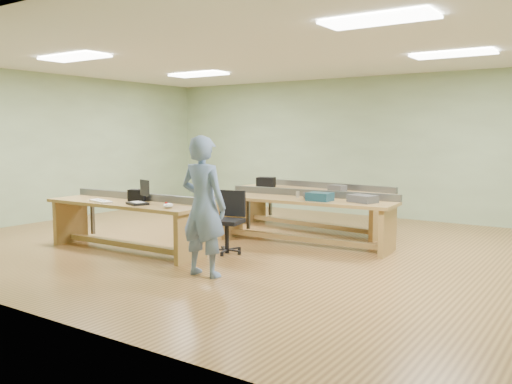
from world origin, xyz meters
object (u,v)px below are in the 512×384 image
laptop_base (137,203)px  mug (307,196)px  workbench_back (313,199)px  parts_bin_teal (320,197)px  parts_bin_grey (363,199)px  workbench_mid (304,210)px  task_chair (228,230)px  workbench_front (127,215)px  camera_bag (138,195)px  person (203,206)px  drinks_can (298,194)px

laptop_base → mug: size_ratio=2.21×
workbench_back → parts_bin_teal: 1.74m
parts_bin_teal → parts_bin_grey: (0.63, 0.18, -0.01)m
workbench_mid → task_chair: (-0.66, -1.15, -0.22)m
workbench_mid → parts_bin_teal: size_ratio=8.22×
workbench_mid → parts_bin_grey: parts_bin_grey is taller
workbench_front → camera_bag: camera_bag is taller
workbench_front → parts_bin_teal: parts_bin_teal is taller
workbench_back → mug: 1.58m
task_chair → workbench_mid: bearing=47.9°
person → laptop_base: (-1.55, 0.36, -0.11)m
workbench_mid → parts_bin_teal: 0.46m
laptop_base → task_chair: size_ratio=0.33×
workbench_back → task_chair: (-0.10, -2.47, -0.22)m
laptop_base → mug: bearing=68.3°
workbench_back → parts_bin_grey: 2.02m
parts_bin_teal → mug: parts_bin_teal is taller
workbench_front → workbench_mid: bearing=42.2°
workbench_mid → mug: size_ratio=22.11×
laptop_base → parts_bin_grey: (2.62, 2.07, 0.04)m
workbench_back → task_chair: bearing=-86.2°
workbench_mid → parts_bin_grey: 1.01m
workbench_front → parts_bin_grey: bearing=31.7°
task_chair → drinks_can: size_ratio=8.69×
camera_bag → mug: (2.07, 1.63, -0.03)m
workbench_back → laptop_base: size_ratio=10.39×
camera_bag → person: bearing=-43.2°
parts_bin_grey → mug: bearing=-171.4°
workbench_mid → person: person is taller
person → mug: person is taller
task_chair → mug: task_chair is taller
task_chair → parts_bin_grey: bearing=23.6°
person → laptop_base: size_ratio=5.85×
person → laptop_base: 1.59m
workbench_front → parts_bin_grey: (2.99, 1.95, 0.25)m
laptop_base → parts_bin_grey: parts_bin_grey is taller
workbench_mid → mug: workbench_mid is taller
mug → drinks_can: (-0.24, 0.12, -0.00)m
person → mug: bearing=-96.9°
laptop_base → drinks_can: drinks_can is taller
camera_bag → parts_bin_teal: 2.81m
parts_bin_teal → drinks_can: (-0.48, 0.16, -0.01)m
workbench_back → drinks_can: 1.39m
laptop_base → parts_bin_teal: (2.00, 1.90, 0.05)m
camera_bag → parts_bin_teal: bearing=11.0°
laptop_base → person: bearing=7.2°
workbench_mid → task_chair: bearing=-124.0°
workbench_back → task_chair: size_ratio=3.38×
workbench_back → mug: workbench_back is taller
workbench_front → task_chair: (1.35, 0.76, -0.22)m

